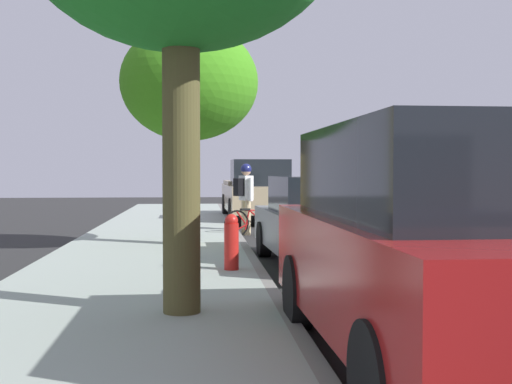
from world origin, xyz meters
TOP-DOWN VIEW (x-y plane):
  - ground at (0.00, 0.00)m, footprint 55.17×55.17m
  - sidewalk at (3.59, 0.00)m, footprint 3.51×34.48m
  - curb_edge at (1.75, 0.00)m, footprint 0.16×34.48m
  - lane_stripe_centre at (-2.89, -1.44)m, footprint 0.14×31.60m
  - lane_stripe_bike_edge at (0.28, 0.00)m, footprint 0.12×34.48m
  - parked_pickup_tan_nearest at (0.80, -8.77)m, footprint 2.10×5.34m
  - parked_sedan_grey_second at (0.59, 1.24)m, footprint 1.97×4.46m
  - parked_suv_red_mid at (0.77, 7.02)m, footprint 2.02×4.73m
  - bicycle_at_curb at (1.29, -3.84)m, footprint 1.58×0.76m
  - cyclist_with_backpack at (1.51, -4.28)m, footprint 0.50×0.58m
  - street_tree_near_cyclist at (2.85, -1.13)m, footprint 2.76×2.76m
  - fire_hydrant at (2.18, 2.34)m, footprint 0.22×0.22m

SIDE VIEW (x-z plane):
  - ground at x=0.00m, z-range 0.00..0.00m
  - lane_stripe_centre at x=-2.89m, z-range 0.00..0.01m
  - lane_stripe_bike_edge at x=0.28m, z-range 0.00..0.01m
  - sidewalk at x=3.59m, z-range 0.00..0.13m
  - curb_edge at x=1.75m, z-range 0.00..0.13m
  - bicycle_at_curb at x=1.29m, z-range 0.00..0.72m
  - fire_hydrant at x=2.18m, z-range 0.13..0.97m
  - parked_sedan_grey_second at x=0.59m, z-range -0.01..1.51m
  - parked_pickup_tan_nearest at x=0.80m, z-range -0.07..1.88m
  - parked_suv_red_mid at x=0.77m, z-range 0.03..2.02m
  - cyclist_with_backpack at x=1.51m, z-range 0.21..2.00m
  - street_tree_near_cyclist at x=2.85m, z-range 1.13..5.56m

